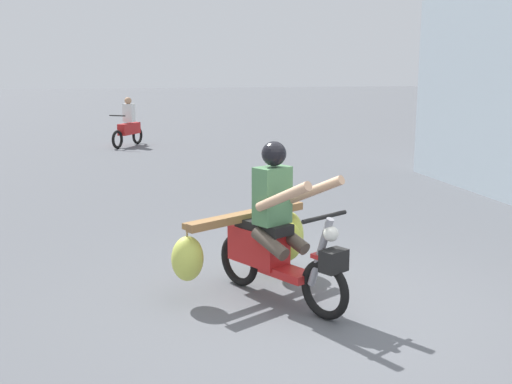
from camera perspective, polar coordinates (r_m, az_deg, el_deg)
The scene contains 3 objects.
ground_plane at distance 5.99m, azimuth 6.68°, elevation -10.96°, with size 120.00×120.00×0.00m, color #56595E.
motorbike_main_loaded at distance 6.39m, azimuth 1.24°, elevation -4.20°, with size 1.65×1.94×1.58m.
motorbike_distant_ahead_left at distance 18.31m, azimuth -11.62°, elevation 5.92°, with size 0.95×1.41×1.40m.
Camera 1 is at (-1.90, -5.20, 2.29)m, focal length 43.58 mm.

